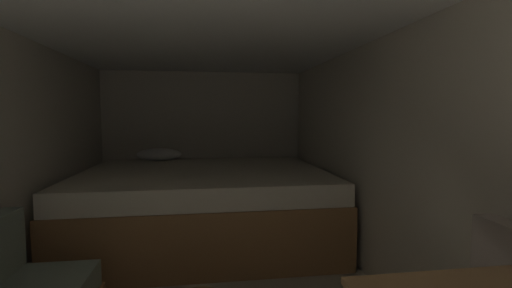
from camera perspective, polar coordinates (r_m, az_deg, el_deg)
wall_back at (r=4.91m, az=-8.43°, el=0.19°), size 2.79×0.05×1.95m
wall_right at (r=2.75m, az=21.65°, el=-3.57°), size 0.05×5.04×1.95m
ceiling_slab at (r=2.43m, az=-8.61°, el=19.48°), size 2.79×5.04×0.05m
bed at (r=3.91m, az=-8.35°, el=-9.72°), size 2.57×2.08×0.93m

